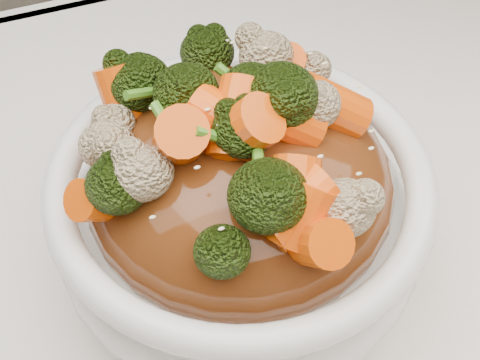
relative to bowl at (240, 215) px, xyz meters
name	(u,v)px	position (x,y,z in m)	size (l,w,h in m)	color
tablecloth	(300,317)	(0.03, -0.05, -0.07)	(1.20, 0.80, 0.04)	white
bowl	(240,215)	(0.00, 0.00, 0.00)	(0.24, 0.24, 0.09)	white
sauce_base	(240,183)	(0.00, 0.00, 0.03)	(0.19, 0.19, 0.11)	#58290F
carrots	(240,102)	(0.00, 0.00, 0.10)	(0.19, 0.19, 0.06)	#F05407
broccoli	(240,103)	(0.00, 0.00, 0.10)	(0.19, 0.19, 0.05)	black
cauliflower	(240,106)	(0.00, 0.00, 0.10)	(0.19, 0.19, 0.04)	tan
scallions	(240,100)	(0.00, 0.00, 0.10)	(0.14, 0.14, 0.02)	#3F7B1C
sesame_seeds	(240,100)	(0.00, 0.00, 0.10)	(0.17, 0.17, 0.01)	beige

